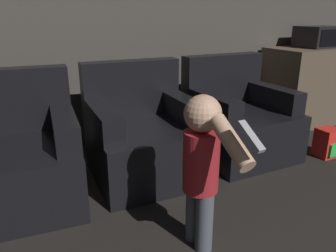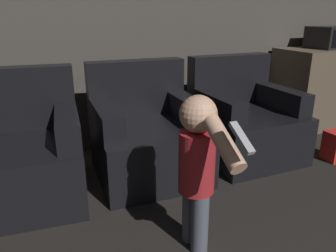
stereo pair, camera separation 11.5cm
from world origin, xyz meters
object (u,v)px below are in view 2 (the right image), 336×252
armchair_middle (147,137)px  person_toddler (198,163)px  armchair_left (21,156)px  armchair_right (244,123)px  toy_backpack (336,146)px  microwave (333,37)px

armchair_middle → person_toddler: armchair_middle is taller
armchair_left → armchair_right: 1.97m
armchair_left → toy_backpack: armchair_left is taller
armchair_middle → armchair_right: 0.98m
armchair_right → person_toddler: bearing=-136.2°
armchair_right → person_toddler: (-1.05, -1.01, 0.22)m
person_toddler → microwave: microwave is taller
toy_backpack → person_toddler: bearing=-162.6°
armchair_left → person_toddler: (0.92, -1.01, 0.22)m
armchair_right → toy_backpack: 0.88m
armchair_left → toy_backpack: size_ratio=3.33×
armchair_middle → microwave: 2.61m
armchair_left → person_toddler: size_ratio=1.01×
armchair_left → person_toddler: bearing=-42.6°
armchair_middle → toy_backpack: size_ratio=3.33×
armchair_right → person_toddler: armchair_right is taller
toy_backpack → armchair_right: bearing=148.0°
armchair_right → toy_backpack: bearing=-32.2°
microwave → armchair_middle: bearing=-170.1°
armchair_middle → armchair_right: bearing=2.2°
person_toddler → armchair_left: bearing=41.6°
armchair_middle → toy_backpack: (1.71, -0.46, -0.19)m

